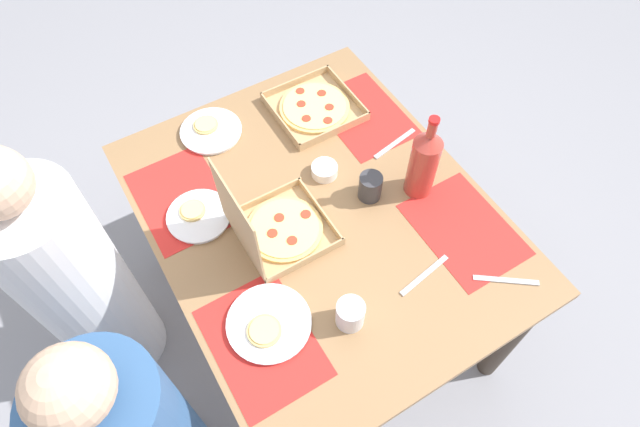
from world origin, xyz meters
TOP-DOWN VIEW (x-y plane):
  - ground_plane at (0.00, 0.00)m, footprint 6.00×6.00m
  - dining_table at (0.00, 0.00)m, footprint 1.24×1.00m
  - placemat_near_left at (-0.28, -0.35)m, footprint 0.36×0.26m
  - placemat_near_right at (0.28, -0.35)m, footprint 0.36×0.26m
  - placemat_far_left at (-0.28, 0.35)m, footprint 0.36×0.26m
  - placemat_far_right at (0.28, 0.35)m, footprint 0.36×0.26m
  - pizza_box_corner_left at (0.39, -0.21)m, footprint 0.29×0.29m
  - pizza_box_corner_right at (-0.00, 0.16)m, footprint 0.27×0.28m
  - plate_near_right at (-0.25, 0.31)m, footprint 0.24×0.24m
  - plate_near_left at (0.18, 0.33)m, footprint 0.20×0.20m
  - plate_far_right at (0.49, 0.15)m, footprint 0.21×0.21m
  - soda_bottle at (-0.08, -0.32)m, footprint 0.09×0.09m
  - cup_clear_right at (-0.02, -0.17)m, footprint 0.07×0.07m
  - cup_spare at (-0.35, 0.11)m, footprint 0.08×0.08m
  - condiment_bowl at (0.13, -0.09)m, footprint 0.09×0.09m
  - fork_by_far_left at (-0.34, -0.15)m, footprint 0.05×0.19m
  - fork_by_near_left at (-0.48, -0.34)m, footprint 0.13×0.16m
  - fork_by_near_right at (0.11, -0.37)m, footprint 0.05×0.19m
  - diner_right_seat at (0.28, 0.76)m, footprint 0.32×0.32m

SIDE VIEW (x-z plane):
  - ground_plane at x=0.00m, z-range 0.00..0.00m
  - diner_right_seat at x=0.28m, z-range -0.06..1.13m
  - dining_table at x=0.00m, z-range 0.25..0.99m
  - placemat_near_left at x=-0.28m, z-range 0.73..0.74m
  - placemat_near_right at x=0.28m, z-range 0.73..0.74m
  - placemat_far_left at x=-0.28m, z-range 0.73..0.74m
  - placemat_far_right at x=0.28m, z-range 0.73..0.74m
  - fork_by_far_left at x=-0.34m, z-range 0.73..0.74m
  - fork_by_near_left at x=-0.48m, z-range 0.73..0.74m
  - fork_by_near_right at x=0.11m, z-range 0.73..0.74m
  - plate_near_right at x=-0.25m, z-range 0.73..0.76m
  - plate_near_left at x=0.18m, z-range 0.73..0.76m
  - plate_far_right at x=0.49m, z-range 0.73..0.76m
  - pizza_box_corner_left at x=0.39m, z-range 0.73..0.76m
  - condiment_bowl at x=0.13m, z-range 0.73..0.77m
  - cup_spare at x=-0.35m, z-range 0.73..0.82m
  - cup_clear_right at x=-0.02m, z-range 0.73..0.83m
  - pizza_box_corner_right at x=0.00m, z-range 0.63..0.93m
  - soda_bottle at x=-0.08m, z-range 0.71..1.03m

